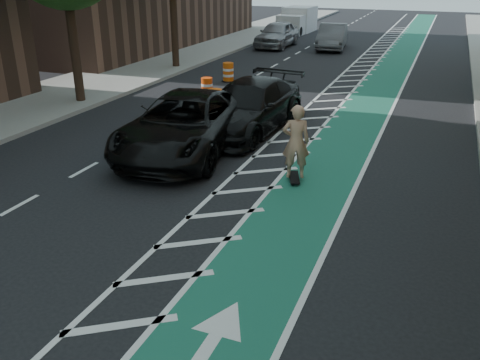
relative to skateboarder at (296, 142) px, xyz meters
The scene contains 16 objects.
ground 4.67m from the skateboarder, 122.22° to the right, with size 120.00×120.00×0.00m, color black.
bike_lane 6.28m from the skateboarder, 84.62° to the left, with size 2.00×90.00×0.01m, color #1B5F55.
buffer_strip 6.32m from the skateboarder, 98.50° to the left, with size 1.40×90.00×0.01m, color silver.
sidewalk_left 13.46m from the skateboarder, 152.68° to the left, with size 5.00×90.00×0.15m, color gray.
curb_right 7.77m from the skateboarder, 53.07° to the left, with size 0.12×90.00×0.16m, color gray.
curb_left 11.34m from the skateboarder, 146.96° to the left, with size 0.12×90.00×0.16m, color gray.
skateboard 0.99m from the skateboarder, 90.00° to the right, with size 0.52×0.90×0.12m.
skateboarder is the anchor object (origin of this frame).
suv_near 3.85m from the skateboarder, 164.85° to the left, with size 2.85×6.18×1.72m, color black.
suv_far 4.56m from the skateboarder, 126.50° to the left, with size 2.33×5.72×1.66m, color black.
car_silver 23.37m from the skateboarder, 109.15° to the left, with size 2.01×4.99×1.70m, color #949398.
car_grey 22.96m from the skateboarder, 99.99° to the left, with size 1.70×4.88×1.61m, color #58595D.
box_truck 31.61m from the skateboarder, 105.81° to the left, with size 2.28×4.84×2.00m.
barrel_a 6.96m from the skateboarder, 131.85° to the left, with size 0.68×0.68×0.93m.
barrel_b 9.57m from the skateboarder, 129.11° to the left, with size 0.61×0.61×0.83m.
barrel_c 12.46m from the skateboarder, 121.06° to the left, with size 0.66×0.66×0.89m.
Camera 1 is at (5.66, -8.09, 5.26)m, focal length 38.00 mm.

